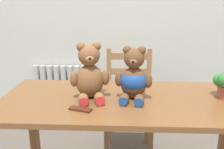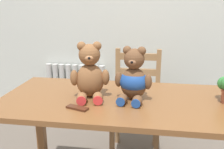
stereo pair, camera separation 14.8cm
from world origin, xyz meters
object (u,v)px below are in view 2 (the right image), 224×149
object	(u,v)px
wooden_chair_behind	(136,104)
chocolate_bar	(77,108)
teddy_bear_left	(90,74)
teddy_bear_right	(133,79)

from	to	relation	value
wooden_chair_behind	chocolate_bar	distance (m)	0.95
wooden_chair_behind	teddy_bear_left	world-z (taller)	teddy_bear_left
wooden_chair_behind	teddy_bear_right	bearing A→B (deg)	90.98
teddy_bear_right	chocolate_bar	world-z (taller)	teddy_bear_right
wooden_chair_behind	teddy_bear_right	xyz separation A→B (m)	(0.01, -0.66, 0.43)
teddy_bear_right	wooden_chair_behind	bearing A→B (deg)	-81.53
teddy_bear_right	chocolate_bar	size ratio (longest dim) A/B	2.56
teddy_bear_left	chocolate_bar	distance (m)	0.24
wooden_chair_behind	chocolate_bar	world-z (taller)	wooden_chair_behind
wooden_chair_behind	teddy_bear_right	distance (m)	0.79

